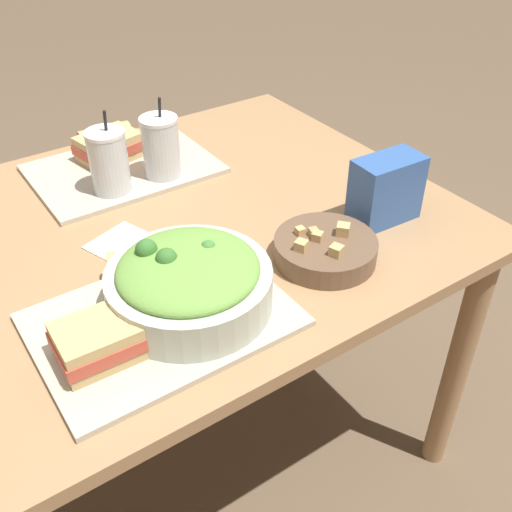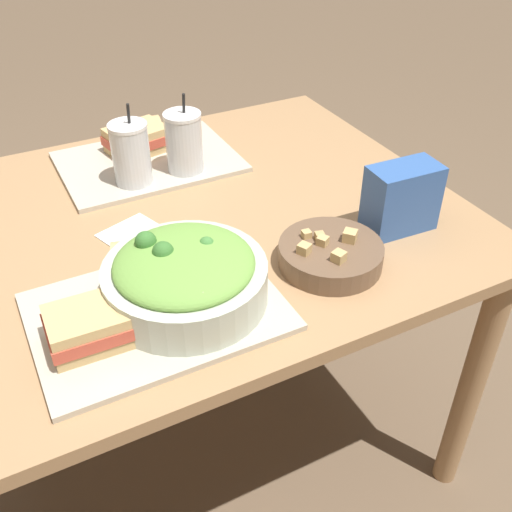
% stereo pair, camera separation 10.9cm
% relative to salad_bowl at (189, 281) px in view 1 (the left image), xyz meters
% --- Properties ---
extents(ground_plane, '(12.00, 12.00, 0.00)m').
position_rel_salad_bowl_xyz_m(ground_plane, '(0.06, 0.27, -0.83)').
color(ground_plane, brown).
extents(dining_table, '(1.29, 0.98, 0.76)m').
position_rel_salad_bowl_xyz_m(dining_table, '(0.06, 0.27, -0.16)').
color(dining_table, '#A37A51').
rests_on(dining_table, ground_plane).
extents(tray_near, '(0.43, 0.32, 0.01)m').
position_rel_salad_bowl_xyz_m(tray_near, '(-0.06, -0.00, -0.06)').
color(tray_near, '#BCB29E').
rests_on(tray_near, dining_table).
extents(tray_far, '(0.43, 0.32, 0.01)m').
position_rel_salad_bowl_xyz_m(tray_far, '(0.12, 0.55, -0.06)').
color(tray_far, '#BCB29E').
rests_on(tray_far, dining_table).
extents(salad_bowl, '(0.29, 0.29, 0.12)m').
position_rel_salad_bowl_xyz_m(salad_bowl, '(0.00, 0.00, 0.00)').
color(salad_bowl, beige).
rests_on(salad_bowl, tray_near).
extents(soup_bowl, '(0.20, 0.20, 0.07)m').
position_rel_salad_bowl_xyz_m(soup_bowl, '(0.29, -0.02, -0.04)').
color(soup_bowl, brown).
rests_on(soup_bowl, dining_table).
extents(sandwich_near, '(0.15, 0.11, 0.06)m').
position_rel_salad_bowl_xyz_m(sandwich_near, '(-0.17, -0.03, -0.02)').
color(sandwich_near, tan).
rests_on(sandwich_near, tray_near).
extents(baguette_near, '(0.17, 0.10, 0.06)m').
position_rel_salad_bowl_xyz_m(baguette_near, '(-0.01, 0.12, -0.02)').
color(baguette_near, tan).
rests_on(baguette_near, tray_near).
extents(sandwich_far, '(0.17, 0.14, 0.06)m').
position_rel_salad_bowl_xyz_m(sandwich_far, '(0.11, 0.60, -0.02)').
color(sandwich_far, tan).
rests_on(sandwich_far, tray_far).
extents(baguette_far, '(0.14, 0.07, 0.06)m').
position_rel_salad_bowl_xyz_m(baguette_far, '(0.13, 0.67, -0.02)').
color(baguette_far, tan).
rests_on(baguette_far, tray_far).
extents(drink_cup_dark, '(0.09, 0.09, 0.19)m').
position_rel_salad_bowl_xyz_m(drink_cup_dark, '(0.05, 0.45, 0.02)').
color(drink_cup_dark, silver).
rests_on(drink_cup_dark, tray_far).
extents(drink_cup_red, '(0.09, 0.09, 0.19)m').
position_rel_salad_bowl_xyz_m(drink_cup_red, '(0.18, 0.45, 0.02)').
color(drink_cup_red, silver).
rests_on(drink_cup_red, tray_far).
extents(chip_bag, '(0.15, 0.09, 0.14)m').
position_rel_salad_bowl_xyz_m(chip_bag, '(0.49, 0.03, 0.01)').
color(chip_bag, '#335BA3').
rests_on(chip_bag, dining_table).
extents(napkin_folded, '(0.14, 0.12, 0.00)m').
position_rel_salad_bowl_xyz_m(napkin_folded, '(-0.02, 0.27, -0.06)').
color(napkin_folded, white).
rests_on(napkin_folded, dining_table).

